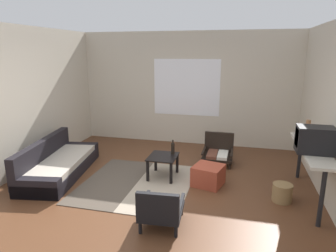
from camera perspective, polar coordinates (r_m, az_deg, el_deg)
name	(u,v)px	position (r m, az deg, el deg)	size (l,w,h in m)	color
ground_plane	(150,197)	(4.83, -3.43, -13.47)	(7.80, 7.80, 0.00)	#56331E
far_wall_with_window	(187,89)	(7.31, 3.62, 7.11)	(5.60, 0.13, 2.70)	beige
side_wall_left	(10,103)	(5.97, -27.91, 3.94)	(0.12, 6.60, 2.70)	beige
area_rug	(137,183)	(5.30, -5.96, -10.84)	(1.84, 2.00, 0.01)	#4C4238
couch	(58,164)	(5.94, -20.33, -6.83)	(1.11, 2.13, 0.65)	black
coffee_table	(163,160)	(5.41, -0.97, -6.59)	(0.50, 0.58, 0.41)	black
armchair_by_window	(218,151)	(6.24, 9.55, -4.68)	(0.61, 0.59, 0.59)	black
armchair_striped_foreground	(161,209)	(3.99, -1.41, -15.49)	(0.58, 0.66, 0.57)	black
ottoman_orange	(208,175)	(5.22, 7.70, -9.32)	(0.47, 0.47, 0.34)	#993D28
console_shelf	(311,153)	(5.01, 25.72, -4.75)	(0.38, 1.74, 0.83)	beige
crt_television	(317,140)	(4.71, 26.60, -2.39)	(0.55, 0.33, 0.38)	black
clay_vase	(307,133)	(5.37, 25.06, -1.18)	(0.19, 0.19, 0.33)	#A87047
glass_bottle	(173,148)	(5.45, 0.93, -4.27)	(0.06, 0.06, 0.27)	black
wicker_basket	(282,193)	(4.97, 20.98, -11.81)	(0.29, 0.29, 0.28)	olive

